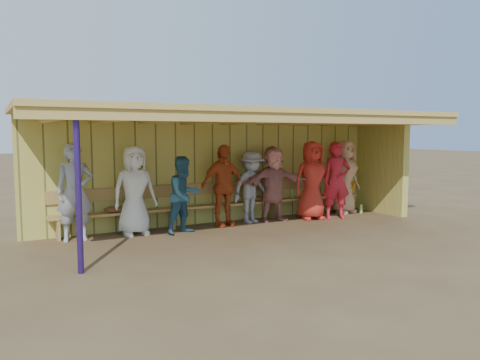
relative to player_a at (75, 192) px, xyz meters
name	(u,v)px	position (x,y,z in m)	size (l,w,h in m)	color
ground	(248,231)	(3.31, -0.81, -0.93)	(90.00, 90.00, 0.00)	brown
player_a	(75,192)	(0.00, 0.00, 0.00)	(0.68, 0.45, 1.87)	#92939A
player_b	(135,190)	(1.15, 0.00, -0.03)	(0.88, 0.57, 1.81)	white
player_c	(184,195)	(2.08, -0.33, -0.14)	(0.77, 0.60, 1.58)	#2E6280
player_d	(223,186)	(3.10, -0.05, -0.03)	(1.06, 0.44, 1.80)	#C94B20
player_e	(251,187)	(3.85, 0.00, -0.11)	(1.07, 0.61, 1.65)	gray
player_f	(274,184)	(4.40, -0.08, -0.05)	(1.63, 0.52, 1.76)	#C1746C
player_g	(337,181)	(5.89, -0.54, -0.01)	(0.67, 0.44, 1.84)	red
player_h	(345,177)	(6.61, 0.00, 0.00)	(0.91, 0.59, 1.87)	tan
player_extra	(312,180)	(5.34, -0.31, 0.00)	(0.91, 0.59, 1.87)	red
dugout_structure	(248,149)	(3.69, -0.12, 0.76)	(8.80, 3.20, 2.50)	#C2B953
bench	(224,200)	(3.31, 0.31, -0.41)	(7.60, 0.34, 0.93)	#B18C4C
dugout_equipment	(207,204)	(2.82, 0.18, -0.44)	(6.41, 0.62, 0.80)	orange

